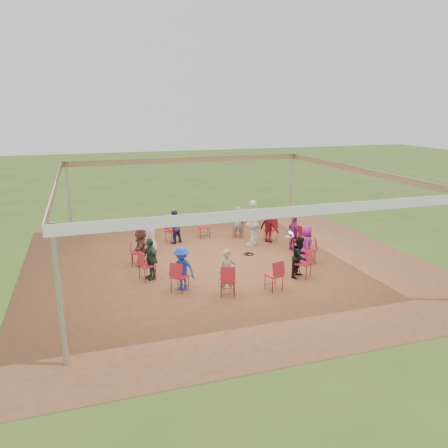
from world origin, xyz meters
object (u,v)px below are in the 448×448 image
object	(u,v)px
person_seated_3	(174,227)
laptop	(290,235)
chair_3	(204,227)
person_seated_9	(300,257)
chair_8	(180,276)
person_seated_2	(238,222)
person_seated_5	(141,246)
person_seated_10	(306,244)
chair_4	(172,231)
cable_coil	(249,254)
chair_10	(274,275)
chair_7	(147,266)
standing_person	(253,223)
person_seated_4	(151,235)
chair_11	(303,264)
chair_6	(138,252)
person_seated_8	(227,272)
person_seated_1	(269,226)
chair_1	(271,230)
person_seated_7	(182,268)
chair_0	(296,238)
chair_2	(238,226)
chair_12	(309,250)
chair_9	(228,280)
person_seated_0	(294,234)
chair_5	(148,240)
person_seated_6	(151,259)

from	to	relation	value
person_seated_3	laptop	bearing A→B (deg)	123.41
chair_3	person_seated_9	size ratio (longest dim) A/B	0.70
chair_8	person_seated_2	distance (m)	5.63
person_seated_5	person_seated_10	world-z (taller)	same
chair_4	cable_coil	world-z (taller)	chair_4
chair_8	chair_10	distance (m)	2.69
chair_7	cable_coil	size ratio (longest dim) A/B	2.52
person_seated_2	standing_person	distance (m)	1.19
chair_10	person_seated_4	size ratio (longest dim) A/B	0.70
chair_11	person_seated_3	bearing A→B (deg)	83.22
chair_6	chair_7	distance (m)	1.39
cable_coil	chair_10	bearing A→B (deg)	-98.36
chair_3	chair_7	world-z (taller)	same
cable_coil	person_seated_8	bearing A→B (deg)	-121.42
person_seated_1	cable_coil	xyz separation A→B (m)	(-1.28, -1.20, -0.63)
chair_1	person_seated_2	xyz separation A→B (m)	(-1.06, 0.85, 0.20)
person_seated_7	cable_coil	world-z (taller)	person_seated_7
chair_0	person_seated_8	world-z (taller)	person_seated_8
chair_2	person_seated_8	bearing A→B (deg)	96.78
chair_3	chair_12	distance (m)	4.77
chair_2	person_seated_5	size ratio (longest dim) A/B	0.70
person_seated_9	person_seated_10	distance (m)	1.33
chair_9	cable_coil	world-z (taller)	chair_9
person_seated_0	person_seated_7	size ratio (longest dim) A/B	1.00
person_seated_2	chair_5	bearing A→B (deg)	40.17
person_seated_2	standing_person	size ratio (longest dim) A/B	0.73
chair_11	person_seated_8	distance (m)	2.65
person_seated_6	person_seated_8	world-z (taller)	same
chair_11	person_seated_10	bearing A→B (deg)	18.75
cable_coil	person_seated_0	bearing A→B (deg)	-1.95
chair_2	cable_coil	bearing A→B (deg)	109.98
person_seated_5	chair_0	bearing A→B (deg)	97.07
cable_coil	laptop	distance (m)	1.66
chair_0	chair_10	world-z (taller)	same
person_seated_0	person_seated_7	bearing A→B (deg)	110.77
chair_9	person_seated_3	bearing A→B (deg)	110.31
person_seated_6	person_seated_10	world-z (taller)	same
chair_0	person_seated_5	bearing A→B (deg)	83.22
person_seated_10	cable_coil	xyz separation A→B (m)	(-1.50, 1.37, -0.63)
chair_8	cable_coil	distance (m)	3.90
chair_6	chair_8	bearing A→B (deg)	27.69
chair_1	person_seated_6	size ratio (longest dim) A/B	0.70
chair_4	person_seated_8	distance (m)	5.31
person_seated_7	chair_12	bearing A→B (deg)	54.55
chair_9	person_seated_1	xyz separation A→B (m)	(3.13, 4.28, 0.20)
cable_coil	chair_2	bearing A→B (deg)	80.29
chair_3	person_seated_3	size ratio (longest dim) A/B	0.70
chair_1	person_seated_7	bearing A→B (deg)	96.78
chair_1	chair_6	bearing A→B (deg)	69.23
chair_8	person_seated_10	xyz separation A→B (m)	(4.55, 1.02, 0.20)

